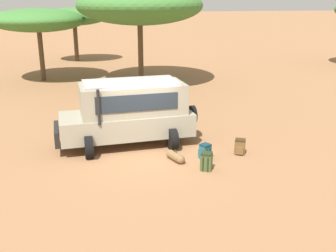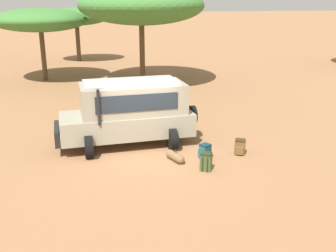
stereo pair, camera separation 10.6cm
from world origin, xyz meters
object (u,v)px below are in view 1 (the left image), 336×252
object	(u,v)px
safari_vehicle	(129,112)
backpack_beside_front_wheel	(205,151)
acacia_tree_centre_back	(74,17)
duffel_bag_low_black_case	(175,157)
acacia_tree_right_mid	(140,6)
backpack_cluster_center	(206,161)
backpack_near_rear_wheel	(240,147)
acacia_tree_left_mid	(38,20)

from	to	relation	value
safari_vehicle	backpack_beside_front_wheel	size ratio (longest dim) A/B	10.07
backpack_beside_front_wheel	acacia_tree_centre_back	xyz separation A→B (m)	(-4.35, 24.06, 3.57)
duffel_bag_low_black_case	acacia_tree_right_mid	xyz separation A→B (m)	(0.84, 13.22, 4.76)
backpack_cluster_center	backpack_beside_front_wheel	bearing A→B (deg)	75.23
duffel_bag_low_black_case	acacia_tree_right_mid	distance (m)	14.07
backpack_beside_front_wheel	backpack_near_rear_wheel	world-z (taller)	backpack_near_rear_wheel
safari_vehicle	acacia_tree_right_mid	distance (m)	12.01
acacia_tree_right_mid	duffel_bag_low_black_case	bearing A→B (deg)	-93.65
backpack_beside_front_wheel	acacia_tree_left_mid	size ratio (longest dim) A/B	0.09
backpack_near_rear_wheel	acacia_tree_left_mid	distance (m)	17.81
duffel_bag_low_black_case	backpack_cluster_center	bearing A→B (deg)	-50.33
duffel_bag_low_black_case	acacia_tree_right_mid	size ratio (longest dim) A/B	0.10
backpack_cluster_center	backpack_near_rear_wheel	world-z (taller)	backpack_cluster_center
safari_vehicle	duffel_bag_low_black_case	xyz separation A→B (m)	(1.31, -1.97, -1.14)
backpack_beside_front_wheel	duffel_bag_low_black_case	xyz separation A→B (m)	(-1.05, 0.03, -0.11)
acacia_tree_centre_back	backpack_beside_front_wheel	bearing A→B (deg)	-79.75
duffel_bag_low_black_case	acacia_tree_centre_back	distance (m)	24.54
acacia_tree_right_mid	backpack_cluster_center	bearing A→B (deg)	-90.16
acacia_tree_right_mid	backpack_beside_front_wheel	bearing A→B (deg)	-89.10
backpack_near_rear_wheel	acacia_tree_left_mid	xyz separation A→B (m)	(-7.93, 15.52, 3.71)
safari_vehicle	duffel_bag_low_black_case	bearing A→B (deg)	-56.31
acacia_tree_left_mid	acacia_tree_right_mid	xyz separation A→B (m)	(6.37, -2.40, 0.93)
safari_vehicle	backpack_near_rear_wheel	xyz separation A→B (m)	(3.71, -1.87, -1.02)
backpack_near_rear_wheel	backpack_cluster_center	bearing A→B (deg)	-146.13
backpack_near_rear_wheel	acacia_tree_right_mid	world-z (taller)	acacia_tree_right_mid
backpack_beside_front_wheel	duffel_bag_low_black_case	distance (m)	1.06
backpack_cluster_center	acacia_tree_centre_back	world-z (taller)	acacia_tree_centre_back
safari_vehicle	backpack_beside_front_wheel	world-z (taller)	safari_vehicle
backpack_near_rear_wheel	acacia_tree_right_mid	distance (m)	14.00
backpack_beside_front_wheel	acacia_tree_right_mid	distance (m)	14.04
backpack_beside_front_wheel	backpack_near_rear_wheel	size ratio (longest dim) A/B	0.95
safari_vehicle	backpack_beside_front_wheel	bearing A→B (deg)	-40.23
duffel_bag_low_black_case	acacia_tree_centre_back	bearing A→B (deg)	97.82
safari_vehicle	backpack_cluster_center	world-z (taller)	safari_vehicle
duffel_bag_low_black_case	acacia_tree_left_mid	size ratio (longest dim) A/B	0.14
backpack_cluster_center	acacia_tree_centre_back	bearing A→B (deg)	99.32
safari_vehicle	acacia_tree_left_mid	world-z (taller)	acacia_tree_left_mid
safari_vehicle	acacia_tree_left_mid	distance (m)	14.54
duffel_bag_low_black_case	acacia_tree_left_mid	distance (m)	17.00
backpack_cluster_center	acacia_tree_right_mid	bearing A→B (deg)	89.84
backpack_cluster_center	acacia_tree_left_mid	bearing A→B (deg)	110.90
duffel_bag_low_black_case	acacia_tree_right_mid	world-z (taller)	acacia_tree_right_mid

